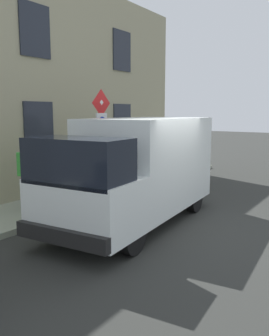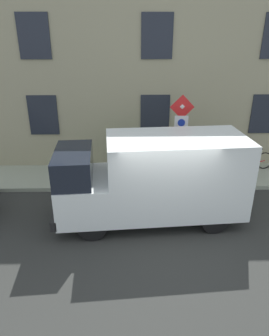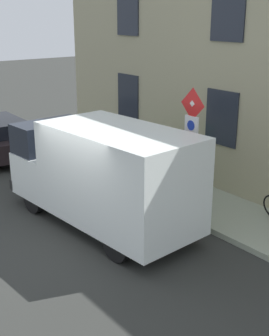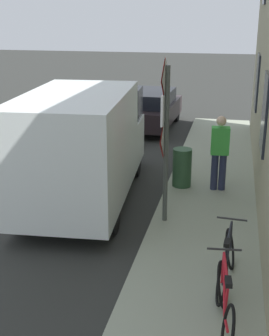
{
  "view_description": "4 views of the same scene",
  "coord_description": "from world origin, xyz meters",
  "px_view_note": "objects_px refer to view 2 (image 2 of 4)",
  "views": [
    {
      "loc": [
        -4.01,
        7.27,
        2.66
      ],
      "look_at": [
        1.49,
        -0.9,
        1.1
      ],
      "focal_mm": 38.17,
      "sensor_mm": 36.0,
      "label": 1
    },
    {
      "loc": [
        -7.27,
        1.02,
        5.08
      ],
      "look_at": [
        1.24,
        0.84,
        1.34
      ],
      "focal_mm": 33.11,
      "sensor_mm": 36.0,
      "label": 2
    },
    {
      "loc": [
        -5.09,
        -8.32,
        4.93
      ],
      "look_at": [
        1.43,
        0.13,
        1.33
      ],
      "focal_mm": 49.48,
      "sensor_mm": 36.0,
      "label": 3
    },
    {
      "loc": [
        3.74,
        -8.99,
        4.03
      ],
      "look_at": [
        1.95,
        -0.73,
        1.19
      ],
      "focal_mm": 49.77,
      "sensor_mm": 36.0,
      "label": 4
    }
  ],
  "objects_px": {
    "pedestrian": "(123,150)",
    "bicycle_black": "(226,160)",
    "sign_post_stacked": "(181,132)",
    "delivery_van": "(154,177)",
    "litter_bin": "(121,172)",
    "bicycle_red": "(252,160)"
  },
  "relations": [
    {
      "from": "pedestrian",
      "to": "litter_bin",
      "type": "xyz_separation_m",
      "value": [
        -0.84,
        0.06,
        -0.48
      ]
    },
    {
      "from": "pedestrian",
      "to": "litter_bin",
      "type": "distance_m",
      "value": 0.97
    },
    {
      "from": "delivery_van",
      "to": "bicycle_red",
      "type": "bearing_deg",
      "value": -146.51
    },
    {
      "from": "pedestrian",
      "to": "litter_bin",
      "type": "relative_size",
      "value": 1.91
    },
    {
      "from": "bicycle_black",
      "to": "litter_bin",
      "type": "relative_size",
      "value": 1.91
    },
    {
      "from": "pedestrian",
      "to": "bicycle_red",
      "type": "bearing_deg",
      "value": -1.55
    },
    {
      "from": "litter_bin",
      "to": "pedestrian",
      "type": "bearing_deg",
      "value": -4.07
    },
    {
      "from": "bicycle_red",
      "to": "pedestrian",
      "type": "relative_size",
      "value": 1.0
    },
    {
      "from": "bicycle_red",
      "to": "pedestrian",
      "type": "bearing_deg",
      "value": -2.53
    },
    {
      "from": "sign_post_stacked",
      "to": "delivery_van",
      "type": "xyz_separation_m",
      "value": [
        -1.9,
        1.0,
        -0.75
      ]
    },
    {
      "from": "sign_post_stacked",
      "to": "litter_bin",
      "type": "height_order",
      "value": "sign_post_stacked"
    },
    {
      "from": "bicycle_red",
      "to": "sign_post_stacked",
      "type": "bearing_deg",
      "value": 16.7
    },
    {
      "from": "litter_bin",
      "to": "sign_post_stacked",
      "type": "bearing_deg",
      "value": -94.27
    },
    {
      "from": "bicycle_red",
      "to": "litter_bin",
      "type": "distance_m",
      "value": 5.18
    },
    {
      "from": "delivery_van",
      "to": "bicycle_black",
      "type": "bearing_deg",
      "value": -138.5
    },
    {
      "from": "bicycle_black",
      "to": "delivery_van",
      "type": "bearing_deg",
      "value": 50.19
    },
    {
      "from": "delivery_van",
      "to": "bicycle_black",
      "type": "height_order",
      "value": "delivery_van"
    },
    {
      "from": "delivery_van",
      "to": "pedestrian",
      "type": "xyz_separation_m",
      "value": [
        2.88,
        0.91,
        -0.26
      ]
    },
    {
      "from": "sign_post_stacked",
      "to": "litter_bin",
      "type": "distance_m",
      "value": 2.48
    },
    {
      "from": "pedestrian",
      "to": "litter_bin",
      "type": "bearing_deg",
      "value": -99.06
    },
    {
      "from": "delivery_van",
      "to": "bicycle_black",
      "type": "relative_size",
      "value": 3.18
    },
    {
      "from": "pedestrian",
      "to": "bicycle_black",
      "type": "bearing_deg",
      "value": -0.68
    }
  ]
}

